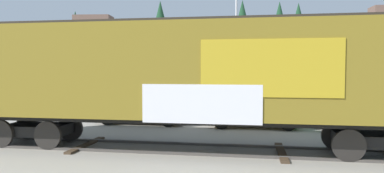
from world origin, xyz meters
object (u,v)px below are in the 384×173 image
Objects in this scene: flagpole at (241,17)px; parked_car_tan at (253,108)px; freight_car at (192,73)px; parked_car_green at (369,110)px; parked_car_black at (143,105)px.

flagpole is 7.17m from parked_car_tan.
flagpole is at bearing 82.51° from freight_car.
parked_car_tan is (0.66, -5.25, -4.83)m from flagpole.
parked_car_tan is 4.86m from parked_car_green.
parked_car_tan is at bearing -82.80° from flagpole.
parked_car_black reaches higher than parked_car_green.
freight_car is 3.97× the size of parked_car_black.
parked_car_black is (-4.53, -4.95, -4.81)m from flagpole.
freight_car is at bearing -112.18° from parked_car_tan.
freight_car reaches higher than parked_car_green.
freight_car is 5.53m from parked_car_tan.
parked_car_green is at bearing -2.07° from parked_car_black.
parked_car_green is at bearing -43.88° from flagpole.
parked_car_green is (5.53, -5.32, -4.81)m from flagpole.
flagpole is 2.06× the size of parked_car_black.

